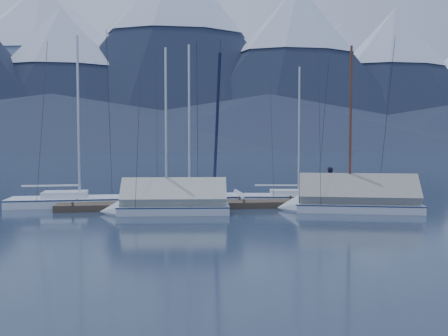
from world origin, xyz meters
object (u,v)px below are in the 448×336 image
(sailboat_covered_far, at_px, (164,205))
(person, at_px, (331,183))
(sailboat_open_left, at_px, (90,203))
(sailboat_open_mid, at_px, (199,200))
(sailboat_open_right, at_px, (306,199))
(sailboat_covered_near, at_px, (346,202))

(sailboat_covered_far, height_order, person, sailboat_covered_far)
(sailboat_open_left, height_order, sailboat_covered_far, sailboat_open_left)
(sailboat_open_mid, height_order, sailboat_open_right, sailboat_open_mid)
(sailboat_open_left, xyz_separation_m, sailboat_open_right, (12.80, 0.09, -0.03))
(sailboat_open_mid, bearing_deg, sailboat_covered_near, -30.25)
(sailboat_covered_near, distance_m, sailboat_covered_far, 9.52)
(sailboat_open_mid, bearing_deg, person, -12.14)
(sailboat_open_left, relative_size, sailboat_covered_far, 1.15)
(sailboat_open_right, relative_size, person, 4.87)
(sailboat_open_right, distance_m, sailboat_covered_near, 4.23)
(sailboat_open_mid, xyz_separation_m, person, (7.56, -1.63, 1.08))
(sailboat_open_right, distance_m, sailboat_covered_far, 9.40)
(sailboat_open_left, height_order, person, sailboat_open_left)
(sailboat_open_left, xyz_separation_m, person, (13.81, -1.33, 1.08))
(sailboat_open_right, relative_size, sailboat_covered_near, 0.94)
(sailboat_open_right, xyz_separation_m, sailboat_covered_near, (0.86, -4.13, 0.32))
(sailboat_open_left, xyz_separation_m, sailboat_open_mid, (6.24, 0.29, -0.01))
(sailboat_open_mid, xyz_separation_m, sailboat_covered_near, (7.42, -4.33, 0.30))
(sailboat_open_left, distance_m, sailboat_open_right, 12.80)
(sailboat_open_mid, height_order, sailboat_covered_far, sailboat_open_mid)
(sailboat_open_left, height_order, sailboat_open_mid, sailboat_open_left)
(sailboat_open_left, relative_size, sailboat_open_mid, 1.03)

